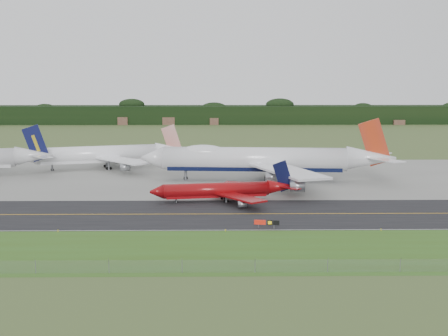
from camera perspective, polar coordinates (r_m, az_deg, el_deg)
ground at (r=150.38m, az=-0.59°, el=-3.89°), size 600.00×600.00×0.00m
grass_verge at (r=116.43m, az=-0.53°, el=-7.57°), size 400.00×30.00×0.01m
taxiway at (r=146.48m, az=-0.59°, el=-4.22°), size 400.00×32.00×0.02m
apron at (r=200.50m, az=-0.65°, el=-0.77°), size 400.00×78.00×0.01m
taxiway_centreline at (r=146.47m, az=-0.59°, el=-4.21°), size 400.00×0.40×0.00m
taxiway_edge_line at (r=131.39m, az=-0.56°, el=-5.70°), size 400.00×0.25×0.00m
perimeter_fence at (r=103.66m, az=-0.50°, el=-8.97°), size 320.00×0.10×320.00m
horizon_treeline at (r=421.52m, az=-0.73°, el=4.82°), size 700.00×25.00×12.00m
jet_ba_747 at (r=191.09m, az=3.64°, el=0.77°), size 78.05×64.42×19.61m
jet_red_737 at (r=160.90m, az=0.04°, el=-2.04°), size 38.06×30.68×10.30m
jet_star_tail at (r=220.38m, az=-10.68°, el=1.22°), size 55.62×45.41×14.94m
taxiway_sign at (r=132.99m, az=3.92°, el=-5.00°), size 5.29×1.08×1.78m
edge_marker_left at (r=134.42m, az=-14.94°, el=-5.57°), size 0.16×0.16×0.50m
edge_marker_center at (r=130.38m, az=0.12°, el=-5.71°), size 0.16×0.16×0.50m
edge_marker_right at (r=134.89m, az=14.17°, el=-5.49°), size 0.16×0.16×0.50m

